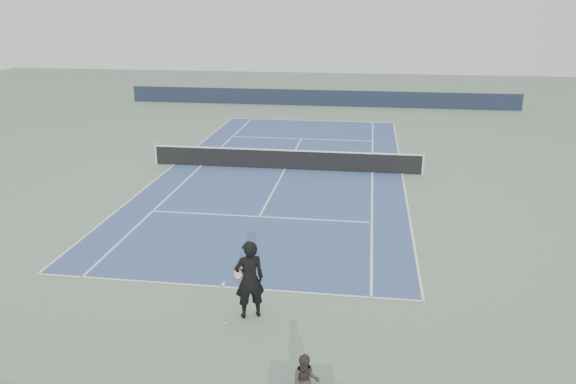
# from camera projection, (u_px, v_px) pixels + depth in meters

# --- Properties ---
(ground) EXTENTS (80.00, 80.00, 0.00)m
(ground) POSITION_uv_depth(u_px,v_px,m) (285.00, 169.00, 26.70)
(ground) COLOR slate
(court_surface) EXTENTS (10.97, 23.77, 0.01)m
(court_surface) POSITION_uv_depth(u_px,v_px,m) (285.00, 169.00, 26.70)
(court_surface) COLOR #374F82
(court_surface) RESTS_ON ground
(tennis_net) EXTENTS (12.90, 0.10, 1.07)m
(tennis_net) POSITION_uv_depth(u_px,v_px,m) (285.00, 159.00, 26.54)
(tennis_net) COLOR silver
(tennis_net) RESTS_ON ground
(windscreen_far) EXTENTS (30.00, 0.25, 1.20)m
(windscreen_far) POSITION_uv_depth(u_px,v_px,m) (319.00, 98.00, 43.29)
(windscreen_far) COLOR black
(windscreen_far) RESTS_ON ground
(tennis_player) EXTENTS (0.94, 0.83, 2.05)m
(tennis_player) POSITION_uv_depth(u_px,v_px,m) (249.00, 279.00, 13.80)
(tennis_player) COLOR black
(tennis_player) RESTS_ON ground
(tennis_ball) EXTENTS (0.07, 0.07, 0.07)m
(tennis_ball) POSITION_uv_depth(u_px,v_px,m) (225.00, 323.00, 13.72)
(tennis_ball) COLOR #C7E82F
(tennis_ball) RESTS_ON ground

